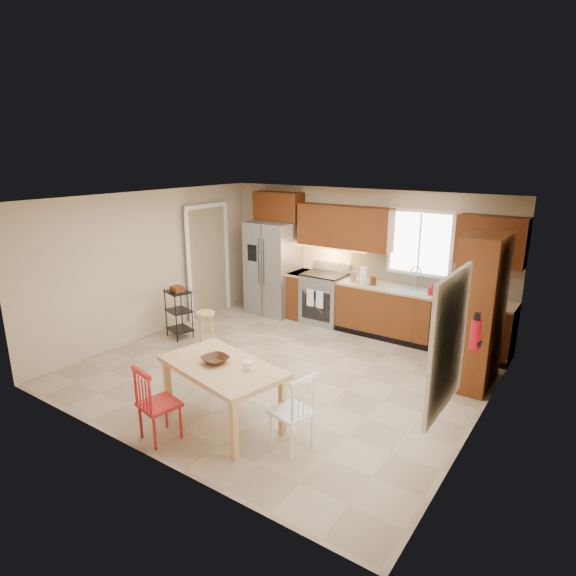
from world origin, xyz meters
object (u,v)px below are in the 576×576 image
Objects in this scene: dining_table at (223,394)px; chair_red at (159,403)px; soap_bottle at (432,289)px; bar_stool at (206,330)px; table_bowl at (215,363)px; refrigerator at (273,268)px; range_stove at (324,299)px; fire_extinguisher at (475,335)px; table_jar at (249,367)px; pantry at (480,311)px; chair_white at (292,410)px; utility_cart at (179,313)px.

chair_red reaches higher than dining_table.
soap_bottle is 3.71m from bar_stool.
bar_stool is at bearing 137.14° from table_bowl.
table_bowl is (1.86, -3.67, -0.17)m from refrigerator.
fire_extinguisher is at bearing -32.62° from range_stove.
refrigerator reaches higher than dining_table.
table_bowl is 0.43m from table_jar.
table_jar is (-2.05, -1.60, -0.33)m from fire_extinguisher.
soap_bottle is at bearing 136.55° from pantry.
range_stove is at bearing 100.72° from table_bowl.
pantry reaches higher than refrigerator.
table_jar is at bearing 59.64° from chair_red.
pantry reaches higher than bar_stool.
range_stove is (1.15, 0.06, -0.45)m from refrigerator.
dining_table is 0.39m from table_bowl.
chair_red reaches higher than table_jar.
chair_red is 1.06m from table_jar.
bar_stool is at bearing 150.74° from dining_table.
range_stove reaches higher than bar_stool.
chair_red and chair_white have the same top height.
refrigerator is 1.24m from range_stove.
soap_bottle is (2.03, -0.08, 0.54)m from range_stove.
pantry reaches higher than chair_white.
refrigerator is 4.63m from chair_red.
chair_white is (-1.23, -2.69, -0.61)m from pantry.
bar_stool is at bearing -84.21° from refrigerator.
bar_stool is (-2.96, -2.12, -0.68)m from soap_bottle.
dining_table is at bearing -108.66° from soap_bottle.
soap_bottle is at bearing 120.53° from fire_extinguisher.
bar_stool is (-3.91, -1.22, -0.73)m from pantry.
refrigerator is 2.10× the size of utility_cart.
table_bowl is (-1.04, -0.05, 0.30)m from chair_white.
refrigerator is 5.99× the size of table_bowl.
range_stove is at bearing 37.45° from chair_white.
chair_white is (-0.28, -3.59, -0.55)m from soap_bottle.
refrigerator reaches higher than chair_white.
soap_bottle is 1.31m from pantry.
range_stove is 4.07m from chair_white.
soap_bottle is at bearing 75.75° from table_jar.
table_jar is 2.55m from bar_stool.
soap_bottle is at bearing 70.03° from table_bowl.
fire_extinguisher reaches higher than dining_table.
chair_white is (1.75, -3.68, -0.02)m from range_stove.
range_stove is 3.81m from table_bowl.
fire_extinguisher is at bearing -79.22° from pantry.
table_jar is at bearing 97.97° from chair_white.
fire_extinguisher is at bearing -59.47° from soap_bottle.
range_stove is 2.10m from soap_bottle.
pantry is 4.16m from bar_stool.
table_bowl is 0.48× the size of bar_stool.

